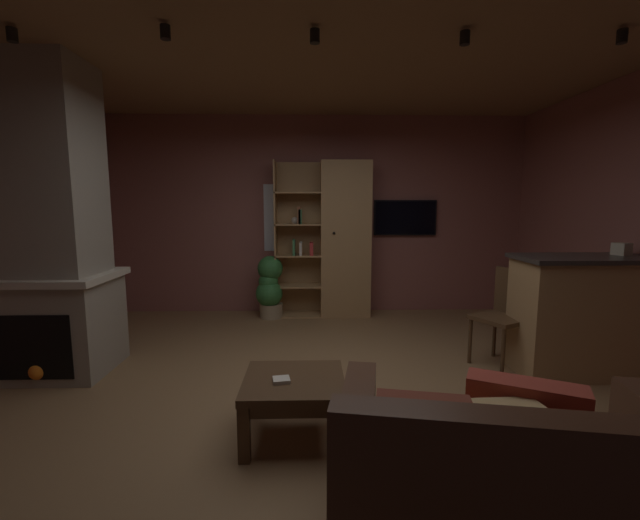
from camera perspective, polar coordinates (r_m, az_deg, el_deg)
The scene contains 19 objects.
floor at distance 3.51m, azimuth 0.18°, elevation -18.35°, with size 5.84×5.44×0.02m, color olive.
wall_back at distance 5.90m, azimuth -0.59°, elevation 6.16°, with size 5.96×0.06×2.75m, color #8E544C.
ceiling at distance 3.38m, azimuth 0.20°, elevation 28.98°, with size 5.84×5.44×0.02m, color #8E6B47.
window_pane_back at distance 5.88m, azimuth -4.78°, elevation 5.81°, with size 0.61×0.01×0.94m, color white.
stone_fireplace at distance 4.37m, azimuth -32.94°, elevation 2.69°, with size 0.96×0.84×2.75m.
bookshelf_cabinet at distance 5.66m, azimuth 2.61°, elevation 2.75°, with size 1.29×0.41×2.10m.
kitchen_bar_counter at distance 4.49m, azimuth 33.63°, elevation -6.35°, with size 1.41×0.59×1.08m.
tissue_box at distance 4.60m, azimuth 36.15°, elevation 1.23°, with size 0.12×0.12×0.11m, color #BFB299.
leather_couch at distance 2.15m, azimuth 24.79°, elevation -27.47°, with size 1.61×1.14×0.84m.
coffee_table at distance 2.85m, azimuth -3.60°, elevation -17.47°, with size 0.66×0.62×0.40m.
table_book_0 at distance 2.76m, azimuth -5.35°, elevation -16.13°, with size 0.11×0.10×0.02m, color beige.
dining_chair at distance 4.33m, azimuth 24.23°, elevation -6.35°, with size 0.57×0.57×0.92m.
potted_floor_plant at distance 5.62m, azimuth -6.95°, elevation -3.64°, with size 0.37×0.39×0.84m.
wall_mounted_tv at distance 5.99m, azimuth 11.63°, elevation 5.73°, with size 0.88×0.06×0.50m.
track_light_spot_0 at distance 3.85m, azimuth -36.71°, elevation 23.60°, with size 0.07×0.07×0.09m, color black.
track_light_spot_1 at distance 3.34m, azimuth -20.54°, elevation 27.31°, with size 0.07×0.07×0.09m, color black.
track_light_spot_2 at distance 3.24m, azimuth -0.72°, elevation 28.44°, with size 0.07×0.07×0.09m, color black.
track_light_spot_3 at distance 3.42m, azimuth 19.33°, elevation 26.91°, with size 0.07×0.07×0.09m, color black.
track_light_spot_4 at distance 3.85m, azimuth 36.20°, elevation 23.61°, with size 0.07×0.07×0.09m, color black.
Camera 1 is at (-0.09, -3.15, 1.53)m, focal length 23.22 mm.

